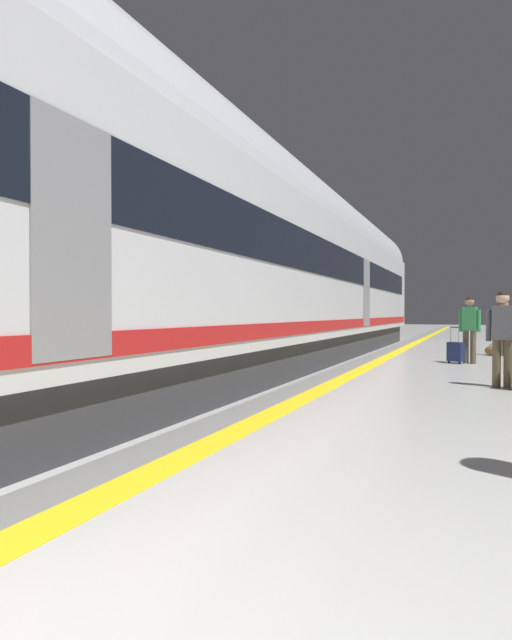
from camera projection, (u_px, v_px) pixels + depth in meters
name	position (u px, v px, depth m)	size (l,w,h in m)	color
safety_line_strip	(341.00, 380.00, 9.64)	(0.36, 80.00, 0.01)	yellow
tactile_edge_band	(323.00, 379.00, 9.78)	(0.65, 80.00, 0.01)	slate
high_speed_train	(219.00, 249.00, 9.63)	(2.94, 34.88, 4.97)	#38383D
passenger_near	(502.00, 332.00, 8.66)	(0.52, 0.22, 1.66)	brown
passenger_mid	(470.00, 325.00, 12.77)	(0.52, 0.28, 1.69)	brown
suitcase_mid	(456.00, 352.00, 12.78)	(0.44, 0.37, 0.94)	#19234C
passenger_far	(505.00, 324.00, 15.09)	(0.51, 0.27, 1.67)	brown
duffel_bag_far	(493.00, 351.00, 15.13)	(0.44, 0.26, 0.36)	brown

